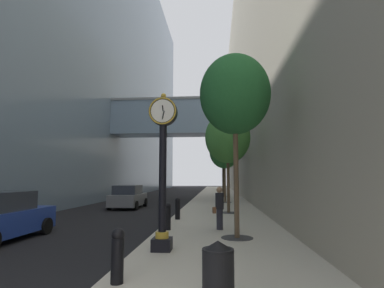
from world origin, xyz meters
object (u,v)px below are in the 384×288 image
object	(u,v)px
street_tree_mid_far	(225,151)
pedestrian_walking	(219,207)
trash_bin	(218,273)
bollard_nearest	(118,254)
bollard_fourth	(178,208)
bollard_third	(168,216)
street_tree_near	(235,95)
car_grey_near	(128,197)
street_tree_mid_near	(228,138)
street_clock	(163,162)
street_tree_far	(223,156)

from	to	relation	value
street_tree_mid_far	pedestrian_walking	size ratio (longest dim) A/B	3.43
trash_bin	pedestrian_walking	distance (m)	7.53
bollard_nearest	street_tree_mid_far	bearing A→B (deg)	82.53
trash_bin	bollard_fourth	bearing A→B (deg)	100.83
bollard_third	street_tree_near	world-z (taller)	street_tree_near
bollard_fourth	trash_bin	xyz separation A→B (m)	(1.99, -10.41, -0.02)
bollard_fourth	trash_bin	size ratio (longest dim) A/B	1.02
street_tree_mid_far	trash_bin	size ratio (longest dim) A/B	5.58
bollard_third	bollard_fourth	bearing A→B (deg)	90.00
bollard_fourth	street_tree_mid_far	xyz separation A→B (m)	(2.66, 10.88, 3.78)
bollard_nearest	trash_bin	size ratio (longest dim) A/B	1.02
trash_bin	bollard_third	bearing A→B (deg)	105.32
bollard_fourth	car_grey_near	world-z (taller)	car_grey_near
bollard_nearest	street_tree_near	world-z (taller)	street_tree_near
street_tree_mid_near	car_grey_near	world-z (taller)	street_tree_mid_near
street_clock	bollard_third	world-z (taller)	street_clock
bollard_third	car_grey_near	distance (m)	10.85
bollard_third	car_grey_near	xyz separation A→B (m)	(-4.50, 9.87, 0.11)
street_tree_near	trash_bin	world-z (taller)	street_tree_near
street_tree_far	trash_bin	world-z (taller)	street_tree_far
street_tree_mid_far	street_tree_far	distance (m)	7.75
street_tree_mid_near	bollard_third	bearing A→B (deg)	-112.98
bollard_nearest	street_tree_near	bearing A→B (deg)	61.06
bollard_third	street_tree_near	size ratio (longest dim) A/B	0.16
street_tree_mid_near	bollard_fourth	bearing A→B (deg)	-130.31
street_clock	street_tree_near	bearing A→B (deg)	41.83
bollard_third	trash_bin	xyz separation A→B (m)	(1.99, -7.27, -0.02)
street_tree_mid_far	car_grey_near	world-z (taller)	street_tree_mid_far
street_tree_far	trash_bin	size ratio (longest dim) A/B	5.30
bollard_fourth	car_grey_near	distance (m)	8.10
bollard_third	bollard_fourth	distance (m)	3.14
bollard_third	trash_bin	size ratio (longest dim) A/B	1.02
pedestrian_walking	car_grey_near	distance (m)	11.65
street_tree_near	bollard_fourth	bearing A→B (deg)	120.02
street_tree_near	street_tree_mid_far	world-z (taller)	street_tree_near
bollard_third	street_tree_near	bearing A→B (deg)	-28.85
trash_bin	car_grey_near	distance (m)	18.33
trash_bin	car_grey_near	world-z (taller)	car_grey_near
bollard_nearest	trash_bin	bearing A→B (deg)	-26.33
street_tree_mid_near	street_tree_mid_far	distance (m)	7.75
street_clock	street_tree_mid_near	distance (m)	10.23
pedestrian_walking	bollard_nearest	bearing A→B (deg)	-107.62
bollard_fourth	car_grey_near	bearing A→B (deg)	123.74
bollard_fourth	bollard_nearest	bearing A→B (deg)	-90.00
street_tree_mid_near	bollard_nearest	bearing A→B (deg)	-101.97
bollard_third	car_grey_near	size ratio (longest dim) A/B	0.25
bollard_fourth	street_clock	bearing A→B (deg)	-86.58
street_tree_near	car_grey_near	bearing A→B (deg)	122.27
street_tree_near	trash_bin	xyz separation A→B (m)	(-0.67, -5.80, -4.53)
car_grey_near	street_tree_mid_far	bearing A→B (deg)	30.10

